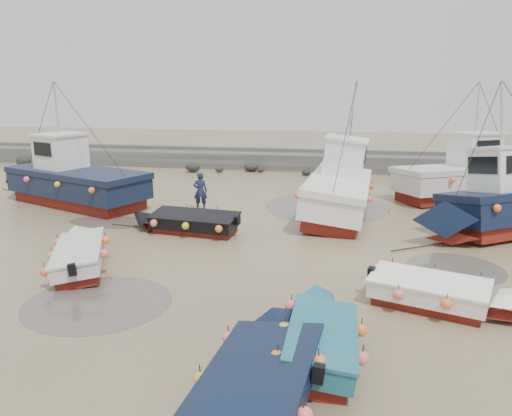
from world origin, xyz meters
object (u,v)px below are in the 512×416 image
Objects in this scene: cabin_boat_0 at (69,179)px; person at (201,210)px; cabin_boat_1 at (337,187)px; dinghy_0 at (82,250)px; dinghy_4 at (187,220)px; dinghy_2 at (319,332)px; dinghy_5 at (443,291)px; dinghy_1 at (263,378)px; cabin_boat_3 at (469,176)px; cabin_boat_2 at (510,203)px.

cabin_boat_0 is 7.25m from person.
dinghy_0 is at bearing -128.57° from cabin_boat_1.
cabin_boat_0 reaches higher than dinghy_4.
cabin_boat_1 is (13.77, 0.48, 0.01)m from cabin_boat_0.
dinghy_2 is 10.84m from dinghy_4.
dinghy_5 is at bearing -116.22° from dinghy_4.
dinghy_0 is 9.69m from dinghy_1.
cabin_boat_2 is at bearing -27.23° from cabin_boat_3.
dinghy_0 is 16.54m from cabin_boat_2.
dinghy_4 and dinghy_5 have the same top height.
dinghy_1 is 3.56× the size of person.
dinghy_0 is 11.39m from dinghy_5.
cabin_boat_1 is at bearing 89.83° from dinghy_2.
person is at bearing 115.62° from dinghy_1.
dinghy_4 is at bearing -104.44° from dinghy_5.
dinghy_4 is 0.54× the size of cabin_boat_1.
cabin_boat_3 reaches higher than person.
cabin_boat_0 is at bearing -13.24° from person.
dinghy_5 is 11.01m from cabin_boat_1.
person is (-13.46, -5.02, -1.35)m from cabin_boat_3.
dinghy_2 is 0.91× the size of dinghy_4.
cabin_boat_0 and cabin_boat_2 have the same top height.
cabin_boat_2 is at bearing 57.42° from dinghy_2.
person is at bearing -98.41° from cabin_boat_3.
dinghy_0 is 9.31m from dinghy_2.
person is at bearing -173.20° from cabin_boat_1.
cabin_boat_1 is at bearing 171.07° from person.
dinghy_2 is 1.04× the size of dinghy_5.
cabin_boat_0 is at bearing 50.11° from cabin_boat_2.
dinghy_2 is 0.58× the size of cabin_boat_3.
dinghy_4 is 3.19× the size of person.
dinghy_0 and dinghy_2 have the same top height.
cabin_boat_3 is 14.42m from person.
dinghy_0 is 0.63× the size of cabin_boat_3.
dinghy_1 is 2.20m from dinghy_2.
dinghy_2 is at bearing 104.74° from person.
dinghy_5 is at bearing 43.27° from dinghy_2.
cabin_boat_3 reaches higher than dinghy_1.
cabin_boat_3 is at bearing 16.98° from dinghy_0.
dinghy_2 is 19.12m from cabin_boat_0.
cabin_boat_1 reaches higher than dinghy_1.
dinghy_1 is at bearing -116.04° from cabin_boat_0.
cabin_boat_2 is (7.67, 13.10, 0.82)m from dinghy_1.
cabin_boat_1 is (5.94, 4.55, 0.76)m from dinghy_4.
dinghy_4 is at bearing 123.53° from dinghy_2.
cabin_boat_3 is at bearing -48.01° from dinghy_4.
cabin_boat_2 is at bearing -73.93° from dinghy_4.
cabin_boat_0 is (-14.00, 12.99, 0.74)m from dinghy_2.
dinghy_2 is 2.89× the size of person.
dinghy_5 reaches higher than person.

